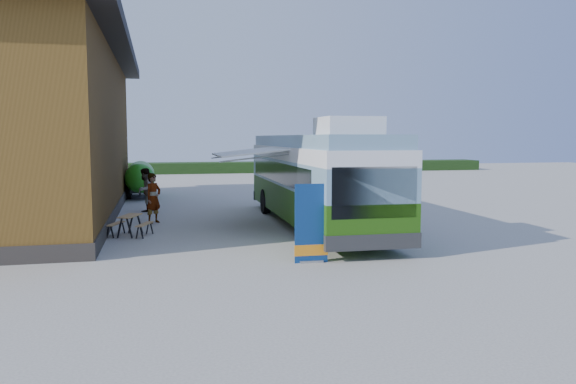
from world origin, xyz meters
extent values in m
plane|color=#BCB7AD|center=(0.00, 0.00, 0.00)|extent=(100.00, 100.00, 0.00)
cube|color=brown|center=(-10.50, 10.00, 3.50)|extent=(8.00, 20.00, 7.00)
cube|color=black|center=(-10.50, 10.00, 7.25)|extent=(9.60, 21.20, 0.50)
cube|color=#332D28|center=(-10.50, 10.00, 0.25)|extent=(8.10, 20.10, 0.50)
cube|color=#264419|center=(8.00, 38.00, 0.50)|extent=(40.00, 3.00, 1.00)
cube|color=#336D12|center=(1.09, 4.64, 0.97)|extent=(2.96, 13.03, 1.19)
cube|color=#7095AF|center=(1.09, 4.64, 2.05)|extent=(2.96, 13.03, 0.97)
cube|color=black|center=(-0.24, 5.21, 2.05)|extent=(0.25, 10.81, 0.76)
cube|color=black|center=(2.44, 5.16, 2.05)|extent=(0.25, 10.81, 0.76)
cube|color=white|center=(1.09, 4.64, 2.78)|extent=(2.96, 13.03, 0.49)
cube|color=#7095AF|center=(1.09, 4.64, 3.24)|extent=(2.79, 12.81, 0.43)
cube|color=white|center=(1.00, 0.53, 3.73)|extent=(1.77, 1.98, 0.54)
cube|color=black|center=(0.96, -1.81, 1.89)|extent=(2.43, 0.11, 1.41)
cube|color=#2D2D2D|center=(0.96, -1.76, 0.54)|extent=(2.76, 0.25, 0.43)
cube|color=#2D2D2D|center=(1.21, 11.05, 0.54)|extent=(2.76, 0.25, 0.43)
cylinder|color=black|center=(-0.23, 0.34, 0.54)|extent=(0.35, 1.09, 1.08)
cylinder|color=black|center=(2.23, 0.29, 0.54)|extent=(0.35, 1.09, 1.08)
cylinder|color=black|center=(-0.07, 8.45, 0.54)|extent=(0.35, 1.09, 1.08)
cylinder|color=black|center=(2.39, 8.40, 0.54)|extent=(0.35, 1.09, 1.08)
cube|color=white|center=(-1.30, 4.83, 2.89)|extent=(2.72, 4.28, 0.33)
cube|color=#A5A8AD|center=(0.02, 4.81, 3.08)|extent=(0.24, 4.53, 0.15)
cylinder|color=#A5A8AD|center=(-1.33, 3.02, 2.79)|extent=(2.73, 0.10, 0.34)
cylinder|color=#A5A8AD|center=(-1.26, 6.65, 2.79)|extent=(2.73, 0.10, 0.34)
cube|color=navy|center=(-0.74, -1.55, 1.07)|extent=(0.91, 0.05, 2.15)
cube|color=orange|center=(-0.74, -1.55, 0.34)|extent=(0.93, 0.05, 0.30)
cube|color=#A5A8AD|center=(-0.74, -1.55, 0.03)|extent=(0.65, 0.19, 0.06)
cylinder|color=#A5A8AD|center=(-0.74, -1.53, 1.07)|extent=(0.02, 0.02, 2.15)
cube|color=#B07C53|center=(-5.70, 3.85, 0.70)|extent=(0.82, 1.22, 0.04)
cube|color=#B07C53|center=(-6.19, 4.02, 0.42)|extent=(0.60, 1.14, 0.03)
cube|color=#B07C53|center=(-5.21, 3.67, 0.42)|extent=(0.60, 1.14, 0.03)
cube|color=black|center=(-6.02, 3.46, 0.35)|extent=(0.06, 0.06, 0.69)
cube|color=black|center=(-5.70, 3.35, 0.35)|extent=(0.06, 0.06, 0.69)
cube|color=black|center=(-5.70, 4.34, 0.35)|extent=(0.06, 0.06, 0.69)
cube|color=black|center=(-5.38, 4.23, 0.35)|extent=(0.06, 0.06, 0.69)
imported|color=#999999|center=(-4.92, 6.70, 0.99)|extent=(0.85, 0.84, 1.98)
imported|color=#999999|center=(-5.32, 10.36, 0.99)|extent=(1.09, 1.19, 1.98)
cylinder|color=#228818|center=(-5.70, 16.92, 1.19)|extent=(1.63, 3.55, 1.59)
sphere|color=#228818|center=(-5.68, 15.15, 1.19)|extent=(1.59, 1.59, 1.59)
sphere|color=#228818|center=(-5.72, 18.69, 1.19)|extent=(1.59, 1.59, 1.59)
cube|color=black|center=(-5.70, 16.92, 0.49)|extent=(1.10, 3.72, 0.18)
cube|color=black|center=(-5.68, 14.62, 0.44)|extent=(0.12, 1.06, 0.09)
cylinder|color=black|center=(-6.31, 15.85, 0.35)|extent=(0.23, 0.71, 0.71)
cylinder|color=black|center=(-5.07, 15.87, 0.35)|extent=(0.23, 0.71, 0.71)
cylinder|color=black|center=(-6.33, 17.98, 0.35)|extent=(0.23, 0.71, 0.71)
cylinder|color=black|center=(-5.09, 17.99, 0.35)|extent=(0.23, 0.71, 0.71)
camera|label=1|loc=(-4.74, -15.95, 3.38)|focal=35.00mm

